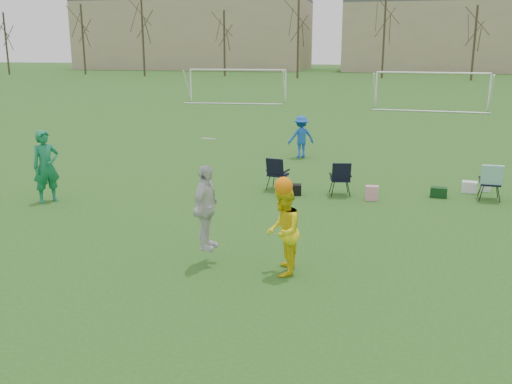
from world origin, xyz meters
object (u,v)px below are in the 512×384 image
(fielder_green_near, at_px, (46,166))
(center_contest, at_px, (249,220))
(fielder_blue, at_px, (301,137))
(goal_mid, at_px, (432,80))
(goal_left, at_px, (238,76))

(fielder_green_near, relative_size, center_contest, 0.79)
(fielder_blue, xyz_separation_m, goal_mid, (5.81, 19.22, 1.13))
(center_contest, xyz_separation_m, goal_mid, (5.02, 30.57, 0.95))
(fielder_green_near, bearing_deg, center_contest, -79.66)
(fielder_green_near, distance_m, goal_left, 29.23)
(fielder_blue, distance_m, goal_mid, 20.12)
(fielder_green_near, xyz_separation_m, goal_mid, (11.49, 27.10, 0.95))
(fielder_green_near, relative_size, goal_left, 0.26)
(fielder_blue, relative_size, goal_mid, 0.21)
(goal_left, height_order, goal_mid, same)
(fielder_green_near, xyz_separation_m, center_contest, (6.47, -3.47, -0.00))
(fielder_green_near, bearing_deg, goal_mid, 15.55)
(center_contest, height_order, goal_left, center_contest)
(center_contest, relative_size, goal_mid, 0.33)
(center_contest, distance_m, goal_mid, 30.99)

